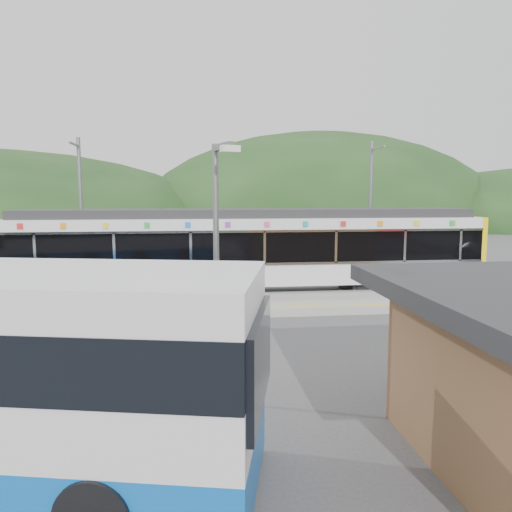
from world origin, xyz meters
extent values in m
plane|color=#4C4C4F|center=(0.00, 0.00, 0.00)|extent=(120.00, 120.00, 0.00)
ellipsoid|color=#1E3D19|center=(16.00, 54.00, 0.00)|extent=(52.00, 39.00, 26.00)
cube|color=#9E9E99|center=(0.00, 3.30, 0.15)|extent=(26.00, 3.20, 0.30)
cube|color=yellow|center=(0.00, 2.00, 0.30)|extent=(26.00, 0.10, 0.01)
cube|color=black|center=(-5.41, 6.00, 0.30)|extent=(3.20, 2.20, 0.56)
cube|color=black|center=(6.59, 6.00, 0.30)|extent=(3.20, 2.20, 0.56)
cube|color=silver|center=(0.59, 6.00, 1.04)|extent=(20.00, 2.90, 0.92)
cube|color=black|center=(0.59, 6.00, 2.23)|extent=(20.00, 2.96, 1.45)
cube|color=silver|center=(0.59, 4.50, 1.55)|extent=(20.00, 0.05, 0.10)
cube|color=silver|center=(0.59, 4.50, 2.90)|extent=(20.00, 0.05, 0.10)
cube|color=silver|center=(0.59, 6.00, 3.17)|extent=(20.00, 2.90, 0.45)
cube|color=#2D2D30|center=(0.59, 6.00, 3.58)|extent=(19.40, 2.50, 0.36)
cube|color=yellow|center=(10.71, 6.00, 1.90)|extent=(0.24, 2.92, 3.00)
cube|color=black|center=(-9.51, 6.00, 1.90)|extent=(0.20, 2.92, 3.00)
cube|color=silver|center=(-7.91, 4.50, 2.23)|extent=(0.10, 0.05, 1.35)
cube|color=silver|center=(-4.91, 4.50, 2.23)|extent=(0.10, 0.05, 1.35)
cube|color=silver|center=(-1.91, 4.50, 2.23)|extent=(0.10, 0.05, 1.35)
cube|color=silver|center=(1.09, 4.50, 2.23)|extent=(0.10, 0.05, 1.35)
cube|color=silver|center=(4.09, 4.50, 2.23)|extent=(0.10, 0.05, 1.35)
cube|color=silver|center=(7.09, 4.50, 2.23)|extent=(0.10, 0.05, 1.35)
cube|color=silver|center=(9.59, 4.50, 2.23)|extent=(0.10, 0.05, 1.35)
cube|color=red|center=(-8.41, 4.51, 3.18)|extent=(0.22, 0.04, 0.22)
cube|color=orange|center=(-6.81, 4.51, 3.18)|extent=(0.22, 0.04, 0.22)
cube|color=yellow|center=(-5.21, 4.51, 3.18)|extent=(0.22, 0.04, 0.22)
cube|color=green|center=(-3.61, 4.51, 3.18)|extent=(0.22, 0.04, 0.22)
cube|color=blue|center=(-2.01, 4.51, 3.18)|extent=(0.22, 0.04, 0.22)
cube|color=purple|center=(-0.41, 4.51, 3.18)|extent=(0.22, 0.04, 0.22)
cube|color=#E54C8C|center=(1.19, 4.51, 3.18)|extent=(0.22, 0.04, 0.22)
cube|color=#19A5A5|center=(2.79, 4.51, 3.18)|extent=(0.22, 0.04, 0.22)
cube|color=red|center=(4.39, 4.51, 3.18)|extent=(0.22, 0.04, 0.22)
cube|color=orange|center=(5.99, 4.51, 3.18)|extent=(0.22, 0.04, 0.22)
cube|color=yellow|center=(7.59, 4.51, 3.18)|extent=(0.22, 0.04, 0.22)
cube|color=green|center=(9.19, 4.51, 3.18)|extent=(0.22, 0.04, 0.22)
cylinder|color=slate|center=(-7.00, 8.60, 3.50)|extent=(0.18, 0.18, 7.00)
cube|color=slate|center=(-7.00, 7.80, 6.60)|extent=(0.08, 1.80, 0.08)
cylinder|color=slate|center=(7.00, 8.60, 3.50)|extent=(0.18, 0.18, 7.00)
cube|color=slate|center=(7.00, 7.80, 6.60)|extent=(0.08, 1.80, 0.08)
cylinder|color=black|center=(-2.71, -8.43, 0.50)|extent=(1.60, 3.02, 0.99)
cylinder|color=slate|center=(-1.29, -5.39, 2.70)|extent=(0.12, 0.12, 5.40)
cube|color=slate|center=(-1.29, -5.80, 5.31)|extent=(0.39, 0.89, 0.12)
cube|color=silver|center=(-1.29, -6.21, 5.24)|extent=(0.39, 0.28, 0.12)
camera|label=1|loc=(-1.71, -15.58, 4.40)|focal=35.00mm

